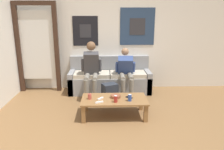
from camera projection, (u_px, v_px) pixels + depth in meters
name	position (u px, v px, depth m)	size (l,w,h in m)	color
ground_plane	(115.00, 137.00, 3.41)	(18.00, 18.00, 0.00)	brown
wall_back	(111.00, 38.00, 5.44)	(10.00, 0.07, 2.55)	white
door_frame	(37.00, 43.00, 5.19)	(1.00, 0.10, 2.15)	#382319
couch	(110.00, 80.00, 5.38)	(1.96, 0.67, 0.85)	gray
coffee_table	(114.00, 101.00, 4.05)	(1.21, 0.62, 0.34)	olive
person_seated_adult	(91.00, 68.00, 4.93)	(0.47, 0.83, 1.26)	gray
person_seated_teen	(126.00, 71.00, 4.97)	(0.47, 0.89, 1.10)	gray
backpack	(110.00, 94.00, 4.71)	(0.38, 0.35, 0.42)	#282D38
ceramic_bowl	(116.00, 96.00, 4.07)	(0.19, 0.19, 0.06)	brown
pillar_candle	(90.00, 96.00, 4.00)	(0.07, 0.07, 0.11)	#B24C42
drink_can_blue	(130.00, 98.00, 3.91)	(0.07, 0.07, 0.12)	#28479E
drink_can_red	(116.00, 99.00, 3.85)	(0.07, 0.07, 0.12)	maroon
game_controller_near_left	(99.00, 102.00, 3.84)	(0.15, 0.08, 0.03)	white
game_controller_near_right	(100.00, 98.00, 4.01)	(0.11, 0.14, 0.03)	white
cell_phone	(129.00, 97.00, 4.08)	(0.14, 0.15, 0.01)	black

